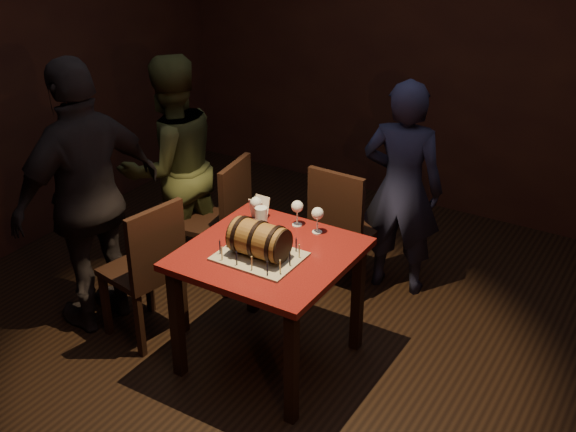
% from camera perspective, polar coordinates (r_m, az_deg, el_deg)
% --- Properties ---
extents(room_shell, '(5.04, 5.04, 2.80)m').
position_cam_1_polar(room_shell, '(3.71, 0.10, 5.77)').
color(room_shell, black).
rests_on(room_shell, ground).
extents(pub_table, '(0.90, 0.90, 0.75)m').
position_cam_1_polar(pub_table, '(4.07, -1.51, -4.13)').
color(pub_table, '#550E0E').
rests_on(pub_table, ground).
extents(cake_board, '(0.45, 0.35, 0.01)m').
position_cam_1_polar(cake_board, '(3.95, -2.26, -3.22)').
color(cake_board, gray).
rests_on(cake_board, pub_table).
extents(barrel_cake, '(0.36, 0.21, 0.21)m').
position_cam_1_polar(barrel_cake, '(3.90, -2.30, -1.88)').
color(barrel_cake, brown).
rests_on(barrel_cake, cake_board).
extents(birthday_candles, '(0.40, 0.30, 0.09)m').
position_cam_1_polar(birthday_candles, '(3.93, -2.28, -2.63)').
color(birthday_candles, '#EDE08E').
rests_on(birthday_candles, cake_board).
extents(wine_glass_left, '(0.07, 0.07, 0.16)m').
position_cam_1_polar(wine_glass_left, '(4.29, -2.53, 0.98)').
color(wine_glass_left, silver).
rests_on(wine_glass_left, pub_table).
extents(wine_glass_mid, '(0.07, 0.07, 0.16)m').
position_cam_1_polar(wine_glass_mid, '(4.24, 0.74, 0.67)').
color(wine_glass_mid, silver).
rests_on(wine_glass_mid, pub_table).
extents(wine_glass_right, '(0.07, 0.07, 0.16)m').
position_cam_1_polar(wine_glass_right, '(4.16, 2.35, 0.12)').
color(wine_glass_right, silver).
rests_on(wine_glass_right, pub_table).
extents(pint_of_ale, '(0.07, 0.07, 0.15)m').
position_cam_1_polar(pint_of_ale, '(4.20, -2.13, -0.30)').
color(pint_of_ale, silver).
rests_on(pint_of_ale, pub_table).
extents(menu_card, '(0.10, 0.05, 0.13)m').
position_cam_1_polar(menu_card, '(4.35, -2.28, 0.60)').
color(menu_card, white).
rests_on(menu_card, pub_table).
extents(chair_back, '(0.41, 0.41, 0.93)m').
position_cam_1_polar(chair_back, '(4.81, 4.30, -0.66)').
color(chair_back, black).
rests_on(chair_back, ground).
extents(chair_left_rear, '(0.45, 0.45, 0.93)m').
position_cam_1_polar(chair_left_rear, '(4.92, -5.14, -0.02)').
color(chair_left_rear, black).
rests_on(chair_left_rear, ground).
extents(chair_left_front, '(0.46, 0.46, 0.93)m').
position_cam_1_polar(chair_left_front, '(4.41, -10.97, -3.84)').
color(chair_left_front, black).
rests_on(chair_left_front, ground).
extents(person_back, '(0.60, 0.44, 1.49)m').
position_cam_1_polar(person_back, '(4.83, 8.99, 2.14)').
color(person_back, '#1B1C37').
rests_on(person_back, ground).
extents(person_left_rear, '(0.84, 0.93, 1.57)m').
position_cam_1_polar(person_left_rear, '(5.06, -9.18, 3.81)').
color(person_left_rear, '#36391C').
rests_on(person_left_rear, ground).
extents(person_left_front, '(0.59, 1.07, 1.73)m').
position_cam_1_polar(person_left_front, '(4.52, -15.47, 1.41)').
color(person_left_front, black).
rests_on(person_left_front, ground).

